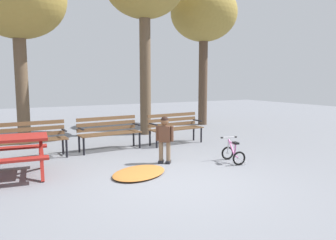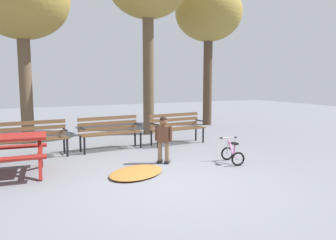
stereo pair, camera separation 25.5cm
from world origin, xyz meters
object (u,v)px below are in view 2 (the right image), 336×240
(park_bench_far_left, at_px, (31,136))
(child_standing, at_px, (163,136))
(park_bench_left, at_px, (110,130))
(park_bench_right, at_px, (177,126))
(kids_bicycle, at_px, (233,154))

(park_bench_far_left, distance_m, child_standing, 3.08)
(park_bench_far_left, bearing_deg, park_bench_left, 3.00)
(park_bench_right, xyz_separation_m, kids_bicycle, (0.06, -2.45, -0.31))
(park_bench_left, relative_size, child_standing, 1.59)
(park_bench_far_left, xyz_separation_m, park_bench_right, (3.80, 0.00, 0.00))
(park_bench_far_left, height_order, kids_bicycle, park_bench_far_left)
(child_standing, height_order, kids_bicycle, child_standing)
(park_bench_left, xyz_separation_m, child_standing, (0.61, -1.89, 0.09))
(park_bench_far_left, relative_size, child_standing, 1.58)
(park_bench_left, bearing_deg, park_bench_right, -2.97)
(park_bench_far_left, relative_size, kids_bicycle, 2.65)
(park_bench_left, distance_m, child_standing, 1.99)
(park_bench_left, xyz_separation_m, park_bench_right, (1.90, -0.10, 0.00))
(child_standing, bearing_deg, park_bench_right, 54.32)
(park_bench_left, distance_m, park_bench_right, 1.90)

